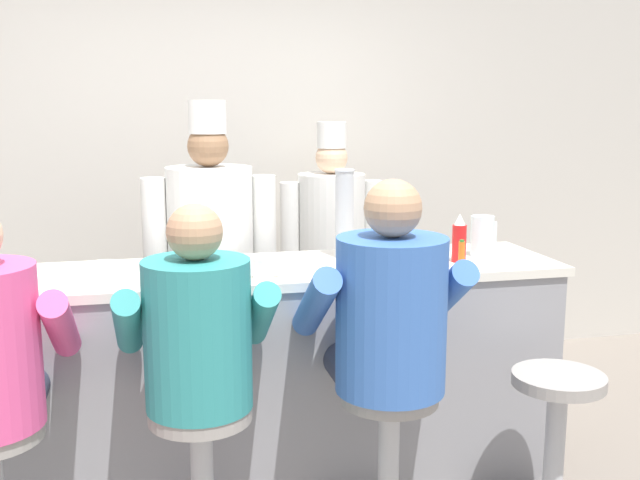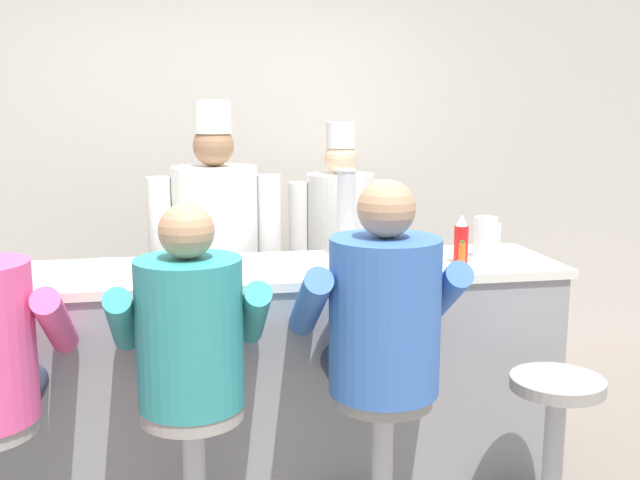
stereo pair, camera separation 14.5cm
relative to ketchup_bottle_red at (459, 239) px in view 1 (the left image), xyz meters
name	(u,v)px [view 1 (the left image)]	position (x,y,z in m)	size (l,w,h in m)	color
wall_back	(219,167)	(-0.94, 1.70, 0.22)	(10.00, 0.06, 2.70)	beige
diner_counter	(258,376)	(-0.94, 0.09, -0.62)	(2.79, 0.66, 1.03)	gray
ketchup_bottle_red	(459,239)	(0.00, 0.00, 0.00)	(0.07, 0.07, 0.23)	red
mustard_bottle_yellow	(383,251)	(-0.40, -0.11, -0.01)	(0.06, 0.06, 0.20)	yellow
hot_sauce_bottle_orange	(461,255)	(-0.05, -0.15, -0.04)	(0.03, 0.03, 0.13)	orange
water_pitcher_clear	(482,236)	(0.16, 0.10, -0.01)	(0.13, 0.11, 0.20)	silver
breakfast_plate	(174,269)	(-1.30, 0.07, -0.09)	(0.26, 0.26, 0.05)	white
cereal_bowl	(104,268)	(-1.59, 0.12, -0.08)	(0.14, 0.14, 0.05)	white
coffee_mug_white	(263,268)	(-0.94, -0.12, -0.06)	(0.13, 0.09, 0.09)	white
cup_stack_steel	(344,214)	(-0.49, 0.22, 0.11)	(0.10, 0.10, 0.42)	#B7BABF
diner_seated_teal	(198,348)	(-1.24, -0.53, -0.25)	(0.59, 0.58, 1.41)	#B2B5BA
diner_seated_blue	(388,325)	(-0.52, -0.53, -0.22)	(0.64, 0.63, 1.48)	#B2B5BA
empty_stool_round	(556,425)	(0.21, -0.56, -0.69)	(0.38, 0.38, 0.67)	#B2B5BA
cook_in_whites_near	(211,255)	(-1.09, 0.70, -0.16)	(0.69, 0.44, 1.77)	#232328
cook_in_whites_far	(331,243)	(-0.30, 1.25, -0.23)	(0.64, 0.41, 1.64)	#232328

